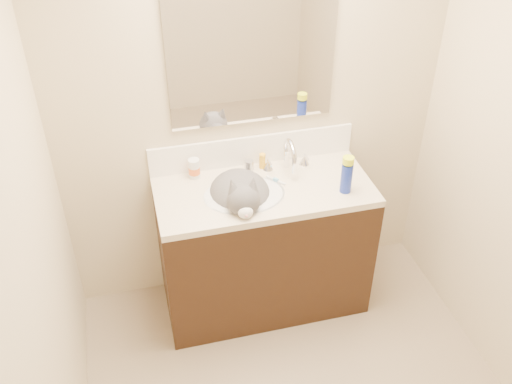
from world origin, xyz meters
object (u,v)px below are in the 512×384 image
faucet (289,158)px  pill_bottle (194,168)px  amber_bottle (262,161)px  spray_can (346,178)px  vanity_cabinet (264,250)px  silver_jar (249,165)px  basin (245,205)px  cat (241,196)px

faucet → pill_bottle: (-0.53, 0.07, -0.03)m
amber_bottle → spray_can: spray_can is taller
vanity_cabinet → faucet: (0.18, 0.14, 0.54)m
pill_bottle → silver_jar: bearing=-0.1°
faucet → vanity_cabinet: bearing=-142.7°
vanity_cabinet → spray_can: (0.42, -0.13, 0.53)m
silver_jar → amber_bottle: bearing=0.7°
spray_can → silver_jar: bearing=143.6°
basin → silver_jar: 0.27m
faucet → pill_bottle: 0.54m
faucet → amber_bottle: (-0.14, 0.07, -0.04)m
pill_bottle → amber_bottle: (0.40, 0.00, -0.01)m
vanity_cabinet → faucet: bearing=37.3°
basin → cat: bearing=156.1°
cat → faucet: bearing=32.3°
amber_bottle → vanity_cabinet: bearing=-101.8°
vanity_cabinet → silver_jar: (-0.04, 0.20, 0.48)m
amber_bottle → spray_can: size_ratio=0.54×
pill_bottle → spray_can: (0.77, -0.34, 0.03)m
vanity_cabinet → faucet: size_ratio=4.29×
vanity_cabinet → amber_bottle: size_ratio=13.16×
cat → amber_bottle: cat is taller
faucet → cat: 0.37m
amber_bottle → spray_can: bearing=-41.8°
cat → spray_can: 0.58m
cat → spray_can: cat is taller
faucet → silver_jar: 0.23m
basin → pill_bottle: 0.35m
vanity_cabinet → spray_can: spray_can is taller
basin → amber_bottle: bearing=55.2°
vanity_cabinet → amber_bottle: amber_bottle is taller
cat → silver_jar: bearing=71.5°
spray_can → vanity_cabinet: bearing=162.2°
spray_can → amber_bottle: bearing=138.2°
basin → cat: (-0.02, 0.01, 0.06)m
basin → pill_bottle: bearing=135.0°
cat → silver_jar: cat is taller
faucet → pill_bottle: faucet is taller
vanity_cabinet → amber_bottle: bearing=78.2°
basin → silver_jar: silver_jar is taller
basin → pill_bottle: pill_bottle is taller
silver_jar → spray_can: 0.57m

